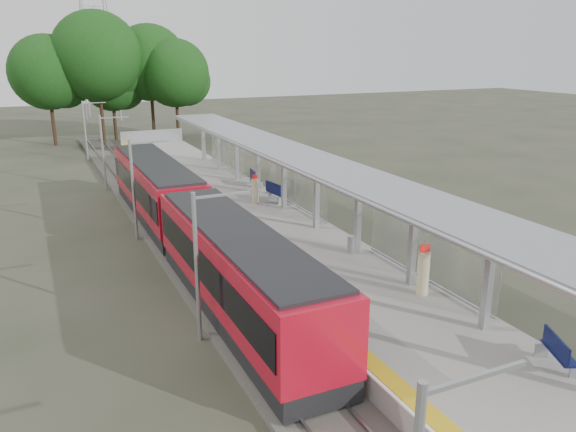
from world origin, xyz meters
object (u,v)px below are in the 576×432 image
object	(u,v)px
bench_mid	(275,191)
bench_far	(255,178)
train	(188,219)
litter_bin	(352,244)
info_pillar_near	(423,273)
info_pillar_far	(255,191)
bench_near	(558,351)

from	to	relation	value
bench_mid	bench_far	size ratio (longest dim) A/B	1.09
train	bench_mid	size ratio (longest dim) A/B	15.58
litter_bin	info_pillar_near	bearing A→B (deg)	-88.70
bench_mid	info_pillar_far	world-z (taller)	info_pillar_far
bench_near	info_pillar_near	distance (m)	5.81
train	info_pillar_far	xyz separation A→B (m)	(5.43, 5.00, -0.31)
info_pillar_far	info_pillar_near	bearing A→B (deg)	-64.95
info_pillar_far	litter_bin	size ratio (longest dim) A/B	2.13
litter_bin	info_pillar_far	bearing A→B (deg)	94.56
bench_far	info_pillar_far	bearing A→B (deg)	-103.02
bench_near	bench_mid	xyz separation A→B (m)	(-0.02, 20.33, 0.07)
train	bench_near	bearing A→B (deg)	-66.83
bench_near	bench_far	world-z (taller)	bench_far
train	info_pillar_far	world-z (taller)	train
bench_near	info_pillar_far	xyz separation A→B (m)	(-1.23, 20.56, 0.19)
bench_far	bench_near	bearing A→B (deg)	-82.63
train	info_pillar_near	distance (m)	11.64
info_pillar_near	litter_bin	xyz separation A→B (m)	(-0.11, 4.95, -0.46)
bench_far	info_pillar_near	size ratio (longest dim) A/B	0.82
train	bench_far	world-z (taller)	train
bench_near	info_pillar_near	bearing A→B (deg)	117.97
bench_near	info_pillar_near	xyz separation A→B (m)	(-0.33, 5.79, 0.31)
bench_near	litter_bin	distance (m)	10.75
bench_near	bench_far	distance (m)	24.58
train	bench_far	xyz separation A→B (m)	(6.98, 9.02, -0.48)
info_pillar_near	train	bearing A→B (deg)	133.10
train	bench_mid	world-z (taller)	train
train	bench_near	world-z (taller)	train
info_pillar_far	litter_bin	world-z (taller)	info_pillar_far
bench_far	info_pillar_near	distance (m)	18.80
info_pillar_near	info_pillar_far	xyz separation A→B (m)	(-0.90, 14.77, -0.11)
bench_far	info_pillar_far	world-z (taller)	info_pillar_far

